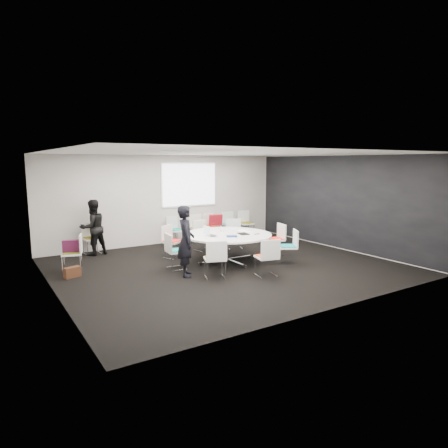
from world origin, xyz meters
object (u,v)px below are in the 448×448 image
laptop (213,235)px  chair_ring_d (172,248)px  chair_ring_g (267,264)px  chair_back_c (212,231)px  cup (221,230)px  chair_ring_c (203,241)px  person_back (93,228)px  chair_ring_f (215,266)px  chair_back_b (198,233)px  chair_ring_e (176,258)px  chair_back_e (246,228)px  chair_ring_a (275,245)px  chair_ring_b (235,240)px  chair_back_a (176,235)px  brown_bag (72,272)px  chair_person_back (92,244)px  conference_table (227,241)px  chair_ring_h (288,253)px  maroon_bag (71,246)px  person_main (186,241)px  chair_spare_left (73,260)px  chair_back_d (230,230)px

laptop → chair_ring_d: bearing=24.7°
chair_ring_g → laptop: 1.75m
chair_back_c → cup: bearing=54.4°
chair_ring_c → person_back: (-2.89, 1.12, 0.50)m
chair_ring_f → chair_back_b: size_ratio=1.00×
chair_ring_e → chair_back_e: (4.01, 2.71, 0.00)m
chair_ring_a → chair_ring_b: same height
chair_ring_g → chair_back_a: size_ratio=1.00×
brown_bag → person_back: bearing=63.3°
chair_ring_d → chair_person_back: size_ratio=1.00×
chair_ring_c → chair_back_a: 1.30m
conference_table → chair_ring_c: chair_ring_c is taller
chair_ring_a → chair_ring_h: size_ratio=1.00×
laptop → brown_bag: (-3.33, 0.64, -0.62)m
person_back → laptop: 3.51m
chair_ring_a → cup: bearing=80.4°
maroon_bag → chair_back_c: bearing=18.7°
chair_ring_e → person_back: person_back is taller
chair_ring_e → cup: bearing=108.4°
chair_ring_a → chair_back_c: same height
chair_ring_c → cup: (-0.04, -1.07, 0.50)m
cup → chair_back_c: bearing=64.9°
chair_ring_d → chair_ring_h: (2.20, -2.20, 0.00)m
person_main → brown_bag: size_ratio=4.51×
chair_ring_g → chair_back_c: bearing=89.3°
chair_ring_f → chair_back_e: size_ratio=1.00×
chair_back_e → chair_person_back: same height
person_back → laptop: bearing=116.2°
chair_spare_left → person_back: bearing=-13.5°
chair_ring_c → chair_ring_h: (1.05, -2.53, 0.00)m
chair_ring_e → chair_ring_g: size_ratio=1.00×
laptop → cup: 0.67m
chair_spare_left → chair_ring_a: bearing=-86.9°
conference_table → chair_back_d: chair_back_d is taller
chair_ring_c → chair_back_c: 1.67m
chair_ring_e → person_main: bearing=0.1°
chair_person_back → maroon_bag: 1.89m
chair_back_c → chair_spare_left: bearing=8.4°
chair_ring_f → chair_back_e: same height
chair_ring_b → chair_back_d: 1.81m
chair_person_back → maroon_bag: (-0.88, -1.64, 0.34)m
chair_ring_a → chair_back_e: (1.03, 2.85, 0.00)m
maroon_bag → chair_back_e: bearing=14.5°
chair_back_d → person_main: 4.85m
chair_back_a → maroon_bag: bearing=9.5°
laptop → chair_ring_a: bearing=-95.6°
laptop → person_back: bearing=39.1°
chair_back_d → laptop: 3.68m
chair_ring_d → chair_ring_f: bearing=63.9°
laptop → chair_back_b: bearing=-23.6°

